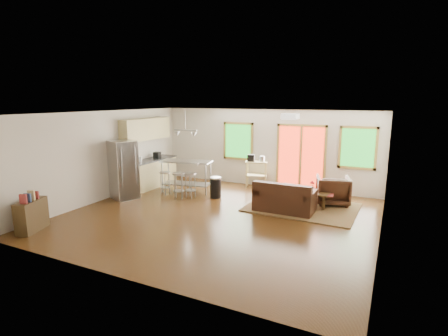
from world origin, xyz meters
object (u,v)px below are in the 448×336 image
at_px(ottoman, 289,192).
at_px(loveseat, 284,200).
at_px(armchair, 333,189).
at_px(kitchen_cart, 256,165).
at_px(coffee_table, 310,193).
at_px(island, 186,170).
at_px(refrigerator, 124,170).
at_px(rug, 302,207).

bearing_deg(ottoman, loveseat, -80.11).
relative_size(armchair, kitchen_cart, 0.81).
bearing_deg(coffee_table, loveseat, -122.63).
distance_m(loveseat, coffee_table, 0.94).
xyz_separation_m(coffee_table, island, (-3.90, -0.22, 0.32)).
bearing_deg(armchair, kitchen_cart, -33.56).
height_order(loveseat, ottoman, loveseat).
distance_m(armchair, island, 4.49).
xyz_separation_m(loveseat, armchair, (1.04, 1.22, 0.13)).
height_order(island, kitchen_cart, kitchen_cart).
distance_m(loveseat, refrigerator, 4.78).
bearing_deg(armchair, rug, 30.33).
xyz_separation_m(ottoman, kitchen_cart, (-1.40, 0.85, 0.56)).
distance_m(rug, coffee_table, 0.47).
xyz_separation_m(loveseat, ottoman, (-0.22, 1.25, -0.13)).
relative_size(refrigerator, kitchen_cart, 1.56).
distance_m(ottoman, kitchen_cart, 1.73).
height_order(coffee_table, island, island).
bearing_deg(ottoman, rug, -51.31).
bearing_deg(island, ottoman, 12.13).
relative_size(rug, armchair, 3.17).
xyz_separation_m(armchair, island, (-4.43, -0.66, 0.25)).
xyz_separation_m(rug, kitchen_cart, (-1.98, 1.57, 0.75)).
xyz_separation_m(ottoman, island, (-3.17, -0.68, 0.50)).
distance_m(island, kitchen_cart, 2.35).
xyz_separation_m(armchair, refrigerator, (-5.71, -2.09, 0.42)).
bearing_deg(armchair, ottoman, -16.52).
height_order(refrigerator, kitchen_cart, refrigerator).
bearing_deg(armchair, island, -6.91).
xyz_separation_m(coffee_table, kitchen_cart, (-2.12, 1.31, 0.39)).
distance_m(coffee_table, ottoman, 0.88).
height_order(refrigerator, island, refrigerator).
xyz_separation_m(coffee_table, refrigerator, (-5.17, -1.65, 0.50)).
distance_m(coffee_table, refrigerator, 5.45).
bearing_deg(loveseat, coffee_table, 57.40).
bearing_deg(coffee_table, refrigerator, -162.28).
xyz_separation_m(refrigerator, island, (1.28, 1.43, -0.17)).
bearing_deg(loveseat, kitchen_cart, 127.61).
bearing_deg(rug, armchair, 45.64).
height_order(loveseat, coffee_table, loveseat).
distance_m(rug, ottoman, 0.95).
relative_size(loveseat, coffee_table, 1.34).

